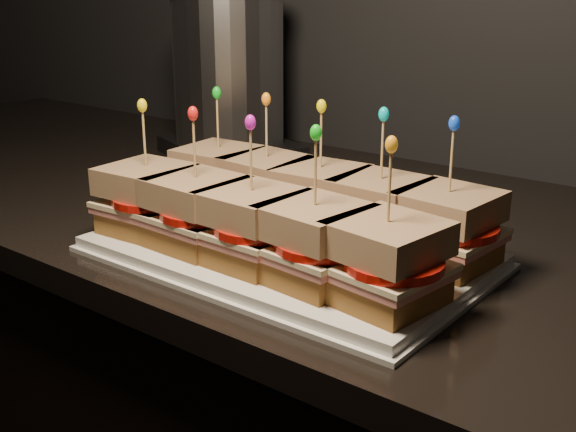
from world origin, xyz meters
The scene contains 76 objects.
granite_slab centered at (-0.55, 1.64, 0.86)m, with size 2.24×0.73×0.04m, color black.
platter centered at (-0.36, 1.47, 0.88)m, with size 0.45×0.28×0.02m, color white.
platter_rim centered at (-0.36, 1.47, 0.88)m, with size 0.46×0.29×0.01m, color white.
sandwich_0_bread_bot centered at (-0.54, 1.53, 0.91)m, with size 0.10×0.10×0.03m, color brown.
sandwich_0_ham centered at (-0.54, 1.53, 0.92)m, with size 0.11×0.10×0.01m, color #C4645F.
sandwich_0_cheese centered at (-0.54, 1.53, 0.93)m, with size 0.11×0.10×0.01m, color beige.
sandwich_0_tomato centered at (-0.52, 1.52, 0.94)m, with size 0.10×0.10×0.01m, color #BB130B.
sandwich_0_bread_top centered at (-0.54, 1.53, 0.96)m, with size 0.10×0.10×0.03m, color brown.
sandwich_0_pick centered at (-0.54, 1.53, 1.01)m, with size 0.00×0.00×0.09m, color tan.
sandwich_0_frill centered at (-0.54, 1.53, 1.05)m, with size 0.01×0.01×0.02m, color #13B31E.
sandwich_1_bread_bot centered at (-0.45, 1.53, 0.91)m, with size 0.10×0.10×0.03m, color brown.
sandwich_1_ham centered at (-0.45, 1.53, 0.92)m, with size 0.11×0.10×0.01m, color #C4645F.
sandwich_1_cheese centered at (-0.45, 1.53, 0.93)m, with size 0.11×0.10×0.01m, color beige.
sandwich_1_tomato centered at (-0.44, 1.52, 0.94)m, with size 0.10×0.10×0.01m, color #BB130B.
sandwich_1_bread_top centered at (-0.45, 1.53, 0.96)m, with size 0.10×0.10×0.03m, color brown.
sandwich_1_pick centered at (-0.45, 1.53, 1.01)m, with size 0.00×0.00×0.09m, color tan.
sandwich_1_frill centered at (-0.45, 1.53, 1.05)m, with size 0.01×0.01×0.02m, color orange.
sandwich_2_bread_bot centered at (-0.36, 1.53, 0.91)m, with size 0.10×0.10×0.03m, color brown.
sandwich_2_ham centered at (-0.36, 1.53, 0.92)m, with size 0.11×0.10×0.01m, color #C4645F.
sandwich_2_cheese centered at (-0.36, 1.53, 0.93)m, with size 0.11×0.10×0.01m, color beige.
sandwich_2_tomato centered at (-0.35, 1.52, 0.94)m, with size 0.10×0.10×0.01m, color #BB130B.
sandwich_2_bread_top centered at (-0.36, 1.53, 0.96)m, with size 0.10×0.10×0.03m, color brown.
sandwich_2_pick centered at (-0.36, 1.53, 1.01)m, with size 0.00×0.00×0.09m, color tan.
sandwich_2_frill centered at (-0.36, 1.53, 1.05)m, with size 0.01×0.01×0.02m, color yellow.
sandwich_3_bread_bot centered at (-0.28, 1.53, 0.91)m, with size 0.10×0.10×0.03m, color brown.
sandwich_3_ham centered at (-0.28, 1.53, 0.92)m, with size 0.11×0.10×0.01m, color #C4645F.
sandwich_3_cheese centered at (-0.28, 1.53, 0.93)m, with size 0.11×0.10×0.01m, color beige.
sandwich_3_tomato centered at (-0.27, 1.52, 0.94)m, with size 0.10×0.10×0.01m, color #BB130B.
sandwich_3_bread_top centered at (-0.28, 1.53, 0.96)m, with size 0.10×0.10×0.03m, color brown.
sandwich_3_pick centered at (-0.28, 1.53, 1.01)m, with size 0.00×0.00×0.09m, color tan.
sandwich_3_frill centered at (-0.28, 1.53, 1.05)m, with size 0.01×0.01×0.02m, color #06B7BA.
sandwich_4_bread_bot centered at (-0.19, 1.53, 0.91)m, with size 0.10×0.10×0.03m, color brown.
sandwich_4_ham centered at (-0.19, 1.53, 0.92)m, with size 0.11×0.10×0.01m, color #C4645F.
sandwich_4_cheese centered at (-0.19, 1.53, 0.93)m, with size 0.11×0.10×0.01m, color beige.
sandwich_4_tomato centered at (-0.18, 1.52, 0.94)m, with size 0.10×0.10×0.01m, color #BB130B.
sandwich_4_bread_top centered at (-0.19, 1.53, 0.96)m, with size 0.10×0.10×0.03m, color brown.
sandwich_4_pick centered at (-0.19, 1.53, 1.01)m, with size 0.00×0.00×0.09m, color tan.
sandwich_4_frill centered at (-0.19, 1.53, 1.05)m, with size 0.01×0.01×0.02m, color blue.
sandwich_5_bread_bot centered at (-0.54, 1.40, 0.91)m, with size 0.10×0.10×0.03m, color brown.
sandwich_5_ham centered at (-0.54, 1.40, 0.92)m, with size 0.11×0.10×0.01m, color #C4645F.
sandwich_5_cheese centered at (-0.54, 1.40, 0.93)m, with size 0.11×0.10×0.01m, color beige.
sandwich_5_tomato centered at (-0.52, 1.39, 0.94)m, with size 0.10×0.10×0.01m, color #BB130B.
sandwich_5_bread_top centered at (-0.54, 1.40, 0.96)m, with size 0.10×0.10×0.03m, color brown.
sandwich_5_pick centered at (-0.54, 1.40, 1.01)m, with size 0.00×0.00×0.09m, color tan.
sandwich_5_frill centered at (-0.54, 1.40, 1.05)m, with size 0.01×0.01×0.02m, color yellow.
sandwich_6_bread_bot centered at (-0.45, 1.40, 0.91)m, with size 0.10×0.10×0.03m, color brown.
sandwich_6_ham centered at (-0.45, 1.40, 0.92)m, with size 0.11×0.10×0.01m, color #C4645F.
sandwich_6_cheese centered at (-0.45, 1.40, 0.93)m, with size 0.11×0.10×0.01m, color beige.
sandwich_6_tomato centered at (-0.44, 1.39, 0.94)m, with size 0.10×0.10×0.01m, color #BB130B.
sandwich_6_bread_top centered at (-0.45, 1.40, 0.96)m, with size 0.10×0.10×0.03m, color brown.
sandwich_6_pick centered at (-0.45, 1.40, 1.01)m, with size 0.00×0.00×0.09m, color tan.
sandwich_6_frill centered at (-0.45, 1.40, 1.05)m, with size 0.01×0.01×0.02m, color red.
sandwich_7_bread_bot centered at (-0.36, 1.40, 0.91)m, with size 0.10×0.10×0.03m, color brown.
sandwich_7_ham centered at (-0.36, 1.40, 0.92)m, with size 0.11×0.10×0.01m, color #C4645F.
sandwich_7_cheese centered at (-0.36, 1.40, 0.93)m, with size 0.11×0.10×0.01m, color beige.
sandwich_7_tomato centered at (-0.35, 1.39, 0.94)m, with size 0.10×0.10×0.01m, color #BB130B.
sandwich_7_bread_top centered at (-0.36, 1.40, 0.96)m, with size 0.10×0.10×0.03m, color brown.
sandwich_7_pick centered at (-0.36, 1.40, 1.01)m, with size 0.00×0.00×0.09m, color tan.
sandwich_7_frill centered at (-0.36, 1.40, 1.05)m, with size 0.01×0.01×0.02m, color #C617A6.
sandwich_8_bread_bot centered at (-0.28, 1.40, 0.91)m, with size 0.10×0.10×0.03m, color brown.
sandwich_8_ham centered at (-0.28, 1.40, 0.92)m, with size 0.11×0.10×0.01m, color #C4645F.
sandwich_8_cheese centered at (-0.28, 1.40, 0.93)m, with size 0.11×0.10×0.01m, color beige.
sandwich_8_tomato centered at (-0.27, 1.39, 0.94)m, with size 0.10×0.10×0.01m, color #BB130B.
sandwich_8_bread_top centered at (-0.28, 1.40, 0.96)m, with size 0.10×0.10×0.03m, color brown.
sandwich_8_pick centered at (-0.28, 1.40, 1.01)m, with size 0.00×0.00×0.09m, color tan.
sandwich_8_frill centered at (-0.28, 1.40, 1.05)m, with size 0.01×0.01×0.02m, color #18BB19.
sandwich_9_bread_bot centered at (-0.19, 1.40, 0.91)m, with size 0.10×0.10×0.03m, color brown.
sandwich_9_ham centered at (-0.19, 1.40, 0.92)m, with size 0.11×0.10×0.01m, color #C4645F.
sandwich_9_cheese centered at (-0.19, 1.40, 0.93)m, with size 0.11×0.10×0.01m, color beige.
sandwich_9_tomato centered at (-0.18, 1.39, 0.94)m, with size 0.10×0.10×0.01m, color #BB130B.
sandwich_9_bread_top centered at (-0.19, 1.40, 0.96)m, with size 0.10×0.10×0.03m, color brown.
sandwich_9_pick centered at (-0.19, 1.40, 1.01)m, with size 0.00×0.00×0.09m, color tan.
sandwich_9_frill centered at (-0.19, 1.40, 1.05)m, with size 0.01×0.01×0.02m, color orange.
appliance_base centered at (-0.77, 1.81, 0.89)m, with size 0.24×0.20×0.03m, color #262628.
appliance_body centered at (-0.77, 1.81, 1.03)m, with size 0.20×0.20×0.26m, color silver.
appliance centered at (-0.77, 1.81, 1.03)m, with size 0.24×0.20×0.31m, color silver, non-canonical shape.
Camera 1 is at (0.13, 0.83, 1.20)m, focal length 45.00 mm.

